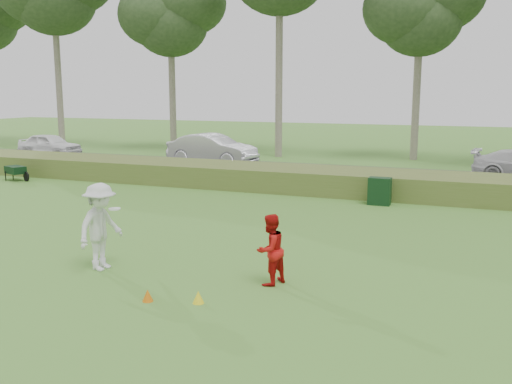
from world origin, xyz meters
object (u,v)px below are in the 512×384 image
at_px(player_red, 270,250).
at_px(car_mid, 212,149).
at_px(utility_cabinet, 380,191).
at_px(car_left, 50,145).
at_px(cone_yellow, 198,297).
at_px(player_white, 101,227).
at_px(cone_orange, 148,295).

bearing_deg(player_red, car_mid, -129.00).
relative_size(utility_cabinet, car_left, 0.24).
bearing_deg(utility_cabinet, car_mid, 143.35).
height_order(cone_yellow, utility_cabinet, utility_cabinet).
height_order(player_white, player_red, player_white).
height_order(utility_cabinet, car_mid, car_mid).
height_order(player_red, car_left, player_red).
relative_size(player_red, cone_orange, 6.40).
relative_size(utility_cabinet, car_mid, 0.20).
xyz_separation_m(car_left, car_mid, (11.11, 0.11, 0.13)).
relative_size(car_left, car_mid, 0.81).
bearing_deg(cone_orange, car_left, 134.94).
xyz_separation_m(player_red, car_mid, (-9.74, 17.30, 0.13)).
bearing_deg(car_mid, cone_yellow, -148.28).
height_order(player_white, car_mid, player_white).
relative_size(player_white, cone_yellow, 8.05).
bearing_deg(car_left, cone_orange, -133.12).
distance_m(player_white, cone_orange, 2.64).
height_order(player_red, cone_yellow, player_red).
bearing_deg(player_white, player_red, -77.94).
xyz_separation_m(player_white, player_red, (3.95, 0.44, -0.24)).
relative_size(player_white, cone_orange, 8.45).
bearing_deg(car_mid, car_left, 97.16).
distance_m(player_white, car_mid, 18.66).
xyz_separation_m(player_white, cone_orange, (2.07, -1.37, -0.88)).
distance_m(utility_cabinet, car_mid, 13.04).
xyz_separation_m(player_white, car_mid, (-5.79, 17.74, -0.11)).
relative_size(player_white, car_mid, 0.40).
bearing_deg(cone_yellow, car_left, 136.78).
bearing_deg(utility_cabinet, player_red, -94.15).
relative_size(player_red, cone_yellow, 6.10).
distance_m(car_left, car_mid, 11.11).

